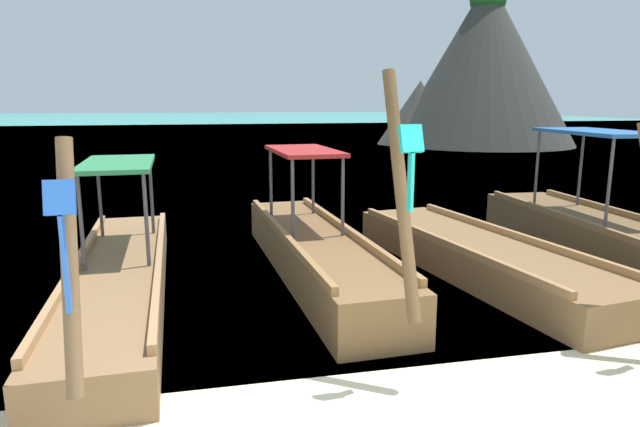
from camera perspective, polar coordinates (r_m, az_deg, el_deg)
sea_water at (r=64.77m, az=-11.24°, el=9.00°), size 120.00×120.00×0.00m
longtail_boat_blue_ribbon at (r=7.74m, az=-19.78°, el=-6.05°), size 1.33×6.59×2.29m
longtail_boat_turquoise_ribbon at (r=8.20m, az=-0.44°, el=-3.87°), size 1.34×6.29×2.83m
longtail_boat_pink_ribbon at (r=8.64m, az=16.00°, el=-4.27°), size 2.08×5.80×2.34m
longtail_boat_yellow_ribbon at (r=9.99m, az=28.42°, el=-2.52°), size 1.60×7.36×2.64m
karst_rock at (r=34.36m, az=15.95°, el=14.23°), size 11.10×10.42×9.31m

